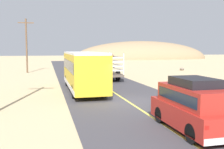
{
  "coord_description": "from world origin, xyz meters",
  "views": [
    {
      "loc": [
        -5.18,
        -16.86,
        3.52
      ],
      "look_at": [
        0.0,
        4.03,
        1.4
      ],
      "focal_mm": 42.26,
      "sensor_mm": 36.0,
      "label": 1
    }
  ],
  "objects_px": {
    "power_pole_mid": "(26,44)",
    "livestock_truck": "(100,63)",
    "boulder_near_shoulder": "(182,69)",
    "bus": "(83,70)",
    "suv_near": "(194,105)"
  },
  "relations": [
    {
      "from": "power_pole_mid",
      "to": "boulder_near_shoulder",
      "type": "xyz_separation_m",
      "value": [
        24.16,
        -1.43,
        -3.99
      ]
    },
    {
      "from": "bus",
      "to": "livestock_truck",
      "type": "bearing_deg",
      "value": 71.5
    },
    {
      "from": "bus",
      "to": "suv_near",
      "type": "bearing_deg",
      "value": -75.63
    },
    {
      "from": "power_pole_mid",
      "to": "boulder_near_shoulder",
      "type": "distance_m",
      "value": 24.53
    },
    {
      "from": "suv_near",
      "to": "boulder_near_shoulder",
      "type": "relative_size",
      "value": 5.71
    },
    {
      "from": "livestock_truck",
      "to": "bus",
      "type": "height_order",
      "value": "bus"
    },
    {
      "from": "livestock_truck",
      "to": "boulder_near_shoulder",
      "type": "distance_m",
      "value": 16.33
    },
    {
      "from": "power_pole_mid",
      "to": "boulder_near_shoulder",
      "type": "height_order",
      "value": "power_pole_mid"
    },
    {
      "from": "bus",
      "to": "power_pole_mid",
      "type": "bearing_deg",
      "value": 107.22
    },
    {
      "from": "bus",
      "to": "power_pole_mid",
      "type": "relative_size",
      "value": 1.28
    },
    {
      "from": "livestock_truck",
      "to": "power_pole_mid",
      "type": "height_order",
      "value": "power_pole_mid"
    },
    {
      "from": "bus",
      "to": "power_pole_mid",
      "type": "xyz_separation_m",
      "value": [
        -5.72,
        18.47,
        2.45
      ]
    },
    {
      "from": "bus",
      "to": "power_pole_mid",
      "type": "height_order",
      "value": "power_pole_mid"
    },
    {
      "from": "bus",
      "to": "boulder_near_shoulder",
      "type": "bearing_deg",
      "value": 42.76
    },
    {
      "from": "power_pole_mid",
      "to": "livestock_truck",
      "type": "bearing_deg",
      "value": -40.53
    }
  ]
}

